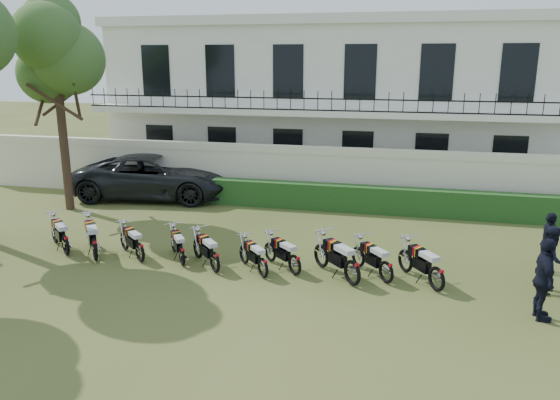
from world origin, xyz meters
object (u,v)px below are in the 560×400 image
(suv, at_px, (155,177))
(motorcycle_3, at_px, (182,251))
(motorcycle_0, at_px, (65,240))
(motorcycle_1, at_px, (94,244))
(motorcycle_5, at_px, (263,263))
(motorcycle_7, at_px, (353,267))
(motorcycle_9, at_px, (437,273))
(officer_5, at_px, (548,243))
(motorcycle_6, at_px, (295,260))
(officer_2, at_px, (544,280))
(tree_west_near, at_px, (55,51))
(motorcycle_4, at_px, (215,257))
(motorcycle_2, at_px, (140,248))
(motorcycle_8, at_px, (386,267))
(officer_4, at_px, (551,259))

(suv, bearing_deg, motorcycle_3, -156.57)
(motorcycle_0, xyz_separation_m, motorcycle_1, (1.09, -0.21, 0.03))
(motorcycle_5, distance_m, motorcycle_7, 2.35)
(motorcycle_9, bearing_deg, motorcycle_0, 144.55)
(motorcycle_3, relative_size, officer_5, 0.88)
(motorcycle_6, bearing_deg, motorcycle_7, -59.13)
(motorcycle_5, bearing_deg, suv, 90.17)
(motorcycle_7, height_order, officer_2, officer_2)
(motorcycle_1, xyz_separation_m, officer_5, (12.38, 2.16, 0.32))
(tree_west_near, height_order, motorcycle_0, tree_west_near)
(motorcycle_7, height_order, officer_5, officer_5)
(motorcycle_1, distance_m, motorcycle_4, 3.64)
(motorcycle_2, height_order, motorcycle_3, motorcycle_2)
(motorcycle_4, relative_size, motorcycle_8, 0.96)
(tree_west_near, height_order, officer_4, tree_west_near)
(motorcycle_4, relative_size, suv, 0.22)
(suv, xyz_separation_m, officer_5, (13.98, -5.04, -0.06))
(motorcycle_3, distance_m, motorcycle_9, 6.87)
(motorcycle_2, bearing_deg, motorcycle_8, -47.81)
(motorcycle_3, height_order, motorcycle_5, motorcycle_3)
(motorcycle_5, distance_m, officer_2, 6.71)
(motorcycle_0, distance_m, motorcycle_6, 6.87)
(officer_2, bearing_deg, motorcycle_4, 80.91)
(motorcycle_2, xyz_separation_m, motorcycle_7, (6.05, -0.26, 0.07))
(officer_2, bearing_deg, officer_5, -16.71)
(motorcycle_3, bearing_deg, motorcycle_6, -34.11)
(motorcycle_7, distance_m, motorcycle_9, 2.08)
(motorcycle_7, bearing_deg, suv, 98.57)
(motorcycle_0, bearing_deg, motorcycle_7, -49.57)
(motorcycle_8, height_order, suv, suv)
(motorcycle_7, relative_size, motorcycle_9, 0.96)
(tree_west_near, relative_size, motorcycle_9, 4.68)
(motorcycle_3, xyz_separation_m, officer_5, (9.82, 1.91, 0.40))
(motorcycle_5, relative_size, officer_5, 0.79)
(motorcycle_3, bearing_deg, motorcycle_8, -34.19)
(motorcycle_3, distance_m, motorcycle_8, 5.62)
(motorcycle_1, relative_size, motorcycle_8, 1.16)
(suv, bearing_deg, motorcycle_9, -130.28)
(motorcycle_0, height_order, motorcycle_5, motorcycle_0)
(motorcycle_5, distance_m, suv, 9.83)
(motorcycle_4, height_order, motorcycle_5, motorcycle_4)
(motorcycle_8, bearing_deg, motorcycle_2, 140.83)
(motorcycle_7, bearing_deg, officer_4, -32.27)
(motorcycle_5, height_order, suv, suv)
(suv, bearing_deg, motorcycle_8, -132.59)
(suv, distance_m, officer_2, 15.50)
(tree_west_near, bearing_deg, motorcycle_3, -34.73)
(motorcycle_5, relative_size, motorcycle_6, 0.97)
(tree_west_near, height_order, motorcycle_5, tree_west_near)
(motorcycle_0, xyz_separation_m, motorcycle_3, (3.65, 0.03, -0.06))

